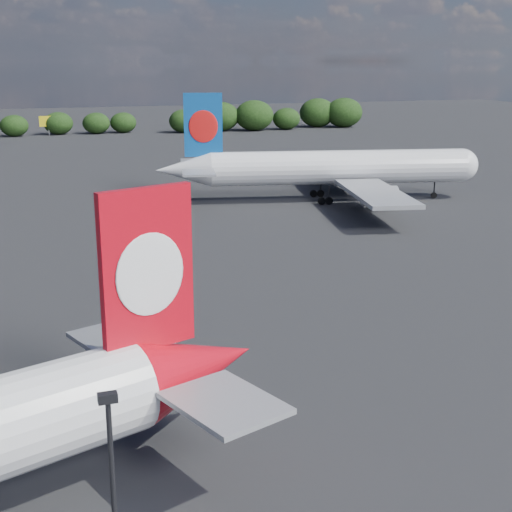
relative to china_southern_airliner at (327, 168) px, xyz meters
name	(u,v)px	position (x,y,z in m)	size (l,w,h in m)	color
ground	(8,233)	(-46.00, -6.30, -4.90)	(500.00, 500.00, 0.00)	black
china_southern_airliner	(327,168)	(0.00, 0.00, 0.00)	(49.04, 46.89, 16.09)	white
billboard_yellow	(48,122)	(-34.00, 115.70, -1.03)	(5.00, 0.30, 5.50)	gold
horizon_treeline	(60,121)	(-30.81, 113.53, -0.85)	(203.42, 15.96, 9.34)	black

